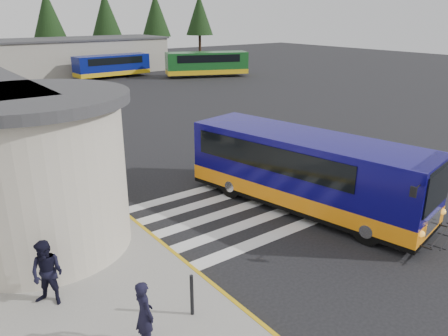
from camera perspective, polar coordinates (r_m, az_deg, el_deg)
ground at (r=17.55m, az=0.96°, el=-4.21°), size 140.00×140.00×0.00m
curb_strip at (r=19.00m, az=-16.37°, el=-2.87°), size 0.12×34.00×0.16m
crosswalk at (r=16.69m, az=1.28°, el=-5.49°), size 8.00×5.35×0.01m
depot_building at (r=57.14m, az=-21.14°, el=13.37°), size 26.40×8.40×4.20m
tree_line at (r=64.72m, az=-23.54°, el=17.83°), size 58.40×4.40×10.00m
transit_bus at (r=16.75m, az=10.70°, el=-0.75°), size 4.93×10.34×2.83m
pedestrian_a at (r=10.09m, az=-10.36°, el=-18.25°), size 0.41×0.60×1.61m
pedestrian_b at (r=11.92m, az=-22.09°, el=-12.63°), size 1.06×1.07×1.74m
bollard at (r=10.94m, az=-4.22°, el=-16.22°), size 0.09×0.09×1.09m
far_bus_a at (r=52.85m, az=-14.43°, el=12.90°), size 8.63×2.79×2.20m
far_bus_b at (r=52.09m, az=-2.28°, el=13.54°), size 9.67×5.96×2.42m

